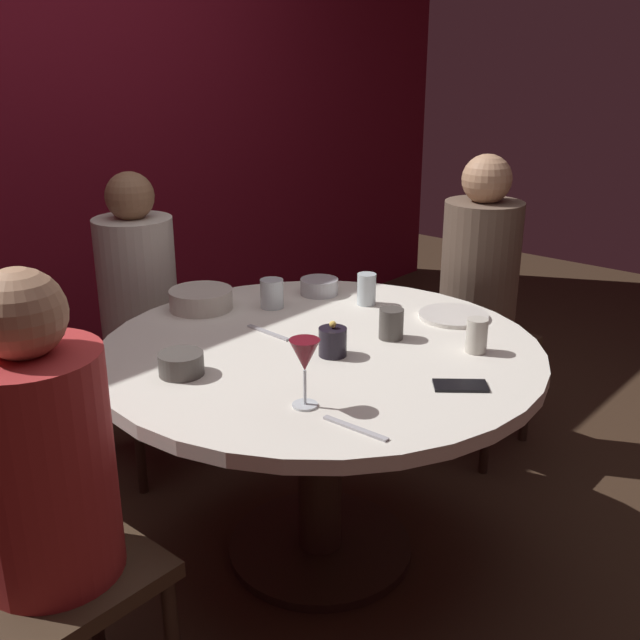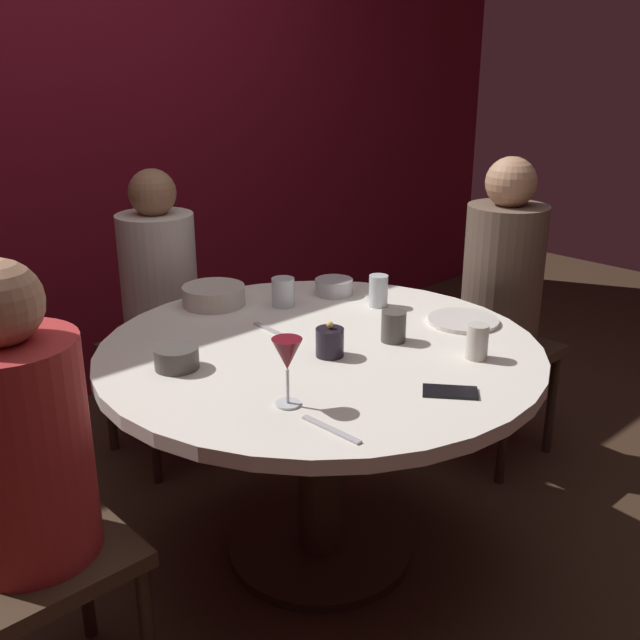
% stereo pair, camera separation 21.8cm
% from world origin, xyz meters
% --- Properties ---
extents(ground_plane, '(8.00, 8.00, 0.00)m').
position_xyz_m(ground_plane, '(0.00, 0.00, 0.00)').
color(ground_plane, '#382619').
extents(back_wall, '(6.00, 0.10, 2.60)m').
position_xyz_m(back_wall, '(0.00, 1.66, 1.30)').
color(back_wall, maroon).
rests_on(back_wall, ground).
extents(dining_table, '(1.32, 1.32, 0.73)m').
position_xyz_m(dining_table, '(0.00, 0.00, 0.58)').
color(dining_table, silver).
rests_on(dining_table, ground).
extents(seated_diner_left, '(0.40, 0.40, 1.17)m').
position_xyz_m(seated_diner_left, '(-0.90, 0.00, 0.72)').
color(seated_diner_left, '#3F2D1E').
rests_on(seated_diner_left, ground).
extents(seated_diner_back, '(0.40, 0.40, 1.16)m').
position_xyz_m(seated_diner_back, '(0.00, 0.90, 0.71)').
color(seated_diner_back, '#3F2D1E').
rests_on(seated_diner_back, ground).
extents(seated_diner_right, '(0.40, 0.40, 1.20)m').
position_xyz_m(seated_diner_right, '(0.95, 0.00, 0.74)').
color(seated_diner_right, '#3F2D1E').
rests_on(seated_diner_right, ground).
extents(candle_holder, '(0.08, 0.08, 0.10)m').
position_xyz_m(candle_holder, '(-0.03, -0.08, 0.77)').
color(candle_holder, black).
rests_on(candle_holder, dining_table).
extents(wine_glass, '(0.08, 0.08, 0.18)m').
position_xyz_m(wine_glass, '(-0.33, -0.23, 0.86)').
color(wine_glass, silver).
rests_on(wine_glass, dining_table).
extents(dinner_plate, '(0.23, 0.23, 0.01)m').
position_xyz_m(dinner_plate, '(0.47, -0.17, 0.74)').
color(dinner_plate, silver).
rests_on(dinner_plate, dining_table).
extents(cell_phone, '(0.14, 0.15, 0.01)m').
position_xyz_m(cell_phone, '(0.02, -0.47, 0.74)').
color(cell_phone, black).
rests_on(cell_phone, dining_table).
extents(bowl_serving_large, '(0.14, 0.14, 0.06)m').
position_xyz_m(bowl_serving_large, '(0.37, 0.33, 0.76)').
color(bowl_serving_large, '#B7B7BC').
rests_on(bowl_serving_large, dining_table).
extents(bowl_salad_center, '(0.12, 0.12, 0.06)m').
position_xyz_m(bowl_salad_center, '(-0.40, 0.15, 0.76)').
color(bowl_salad_center, '#4C4742').
rests_on(bowl_salad_center, dining_table).
extents(bowl_small_white, '(0.21, 0.21, 0.07)m').
position_xyz_m(bowl_small_white, '(-0.01, 0.52, 0.77)').
color(bowl_small_white, beige).
rests_on(bowl_small_white, dining_table).
extents(cup_near_candle, '(0.07, 0.07, 0.09)m').
position_xyz_m(cup_near_candle, '(0.19, -0.13, 0.78)').
color(cup_near_candle, '#4C4742').
rests_on(cup_near_candle, dining_table).
extents(cup_by_left_diner, '(0.07, 0.07, 0.11)m').
position_xyz_m(cup_by_left_diner, '(0.39, 0.13, 0.79)').
color(cup_by_left_diner, silver).
rests_on(cup_by_left_diner, dining_table).
extents(cup_by_right_diner, '(0.08, 0.08, 0.10)m').
position_xyz_m(cup_by_right_diner, '(0.16, 0.35, 0.78)').
color(cup_by_right_diner, silver).
rests_on(cup_by_right_diner, dining_table).
extents(cup_center_front, '(0.06, 0.06, 0.10)m').
position_xyz_m(cup_center_front, '(0.26, -0.38, 0.78)').
color(cup_center_front, beige).
rests_on(cup_center_front, dining_table).
extents(fork_near_plate, '(0.03, 0.18, 0.01)m').
position_xyz_m(fork_near_plate, '(-0.03, 0.19, 0.73)').
color(fork_near_plate, '#B7B7BC').
rests_on(fork_near_plate, dining_table).
extents(knife_near_plate, '(0.02, 0.18, 0.01)m').
position_xyz_m(knife_near_plate, '(-0.34, -0.40, 0.73)').
color(knife_near_plate, '#B7B7BC').
rests_on(knife_near_plate, dining_table).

